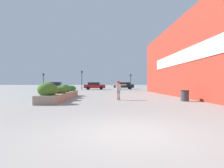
# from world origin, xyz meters

# --- Properties ---
(ground_plane) EXTENTS (300.00, 300.00, 0.00)m
(ground_plane) POSITION_xyz_m (0.00, 0.00, 0.00)
(ground_plane) COLOR gray
(building_wall_right) EXTENTS (0.67, 32.21, 7.62)m
(building_wall_right) POSITION_xyz_m (6.83, 8.22, 3.81)
(building_wall_right) COLOR #B23323
(building_wall_right) RESTS_ON ground_plane
(planter_box) EXTENTS (1.44, 9.00, 1.41)m
(planter_box) POSITION_xyz_m (-4.32, 10.38, 0.51)
(planter_box) COLOR gray
(planter_box) RESTS_ON ground_plane
(skateboard) EXTENTS (0.30, 0.58, 0.09)m
(skateboard) POSITION_xyz_m (0.48, 9.31, 0.07)
(skateboard) COLOR navy
(skateboard) RESTS_ON ground_plane
(skateboarder) EXTENTS (1.35, 0.35, 1.46)m
(skateboarder) POSITION_xyz_m (0.48, 9.31, 0.98)
(skateboarder) COLOR tan
(skateboarder) RESTS_ON skateboard
(trash_bin) EXTENTS (0.62, 0.62, 0.81)m
(trash_bin) POSITION_xyz_m (5.43, 8.22, 0.41)
(trash_bin) COLOR #38383D
(trash_bin) RESTS_ON ground_plane
(car_leftmost) EXTENTS (4.52, 1.98, 1.58)m
(car_leftmost) POSITION_xyz_m (3.82, 35.36, 0.85)
(car_leftmost) COLOR black
(car_leftmost) RESTS_ON ground_plane
(car_center_left) EXTENTS (4.67, 1.91, 1.45)m
(car_center_left) POSITION_xyz_m (11.86, 34.48, 0.77)
(car_center_left) COLOR #BCBCC1
(car_center_left) RESTS_ON ground_plane
(car_center_right) EXTENTS (4.02, 1.93, 1.60)m
(car_center_right) POSITION_xyz_m (-11.10, 32.54, 0.84)
(car_center_right) COLOR navy
(car_center_right) RESTS_ON ground_plane
(car_rightmost) EXTENTS (4.54, 1.91, 1.56)m
(car_rightmost) POSITION_xyz_m (-2.80, 33.24, 0.82)
(car_rightmost) COLOR maroon
(car_rightmost) RESTS_ON ground_plane
(traffic_light_left) EXTENTS (0.28, 0.30, 3.76)m
(traffic_light_left) POSITION_xyz_m (-5.05, 29.47, 2.54)
(traffic_light_left) COLOR black
(traffic_light_left) RESTS_ON ground_plane
(traffic_light_right) EXTENTS (0.28, 0.30, 3.13)m
(traffic_light_right) POSITION_xyz_m (4.52, 29.46, 2.16)
(traffic_light_right) COLOR black
(traffic_light_right) RESTS_ON ground_plane
(traffic_light_far_left) EXTENTS (0.28, 0.30, 3.22)m
(traffic_light_far_left) POSITION_xyz_m (-12.31, 29.12, 2.22)
(traffic_light_far_left) COLOR black
(traffic_light_far_left) RESTS_ON ground_plane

